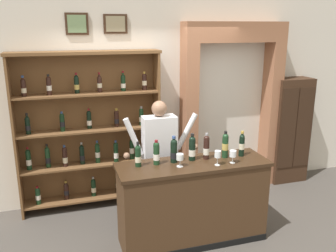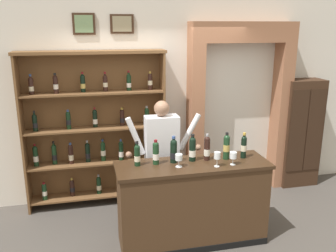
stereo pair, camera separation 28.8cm
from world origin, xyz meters
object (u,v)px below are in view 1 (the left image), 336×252
(shopkeeper, at_px, (160,149))
(wine_shelf, at_px, (89,128))
(wine_glass_spare, at_px, (233,154))
(side_cabinet, at_px, (289,130))
(tasting_counter, at_px, (193,202))
(tasting_bottle_riserva, at_px, (242,144))
(tasting_bottle_rosso, at_px, (192,148))
(tasting_bottle_vin_santo, at_px, (225,145))
(tasting_bottle_super_tuscan, at_px, (174,151))
(tasting_bottle_prosecco, at_px, (138,156))
(tasting_bottle_grappa, at_px, (156,153))
(wine_glass_center, at_px, (180,158))
(tasting_bottle_bianco, at_px, (206,147))
(wine_glass_left, at_px, (218,155))

(shopkeeper, bearing_deg, wine_shelf, 138.17)
(wine_glass_spare, bearing_deg, side_cabinet, 38.50)
(shopkeeper, xyz_separation_m, wine_glass_spare, (0.67, -0.69, 0.10))
(tasting_counter, distance_m, tasting_bottle_riserva, 0.91)
(side_cabinet, distance_m, tasting_bottle_rosso, 2.43)
(side_cabinet, relative_size, tasting_bottle_vin_santo, 5.27)
(wine_shelf, height_order, shopkeeper, wine_shelf)
(tasting_bottle_super_tuscan, bearing_deg, wine_glass_spare, -19.00)
(tasting_counter, relative_size, shopkeeper, 1.09)
(wine_glass_spare, bearing_deg, tasting_bottle_prosecco, 168.60)
(tasting_bottle_grappa, relative_size, wine_glass_center, 1.93)
(side_cabinet, xyz_separation_m, tasting_bottle_vin_santo, (-1.72, -1.17, 0.29))
(tasting_bottle_bianco, relative_size, tasting_bottle_vin_santo, 0.97)
(shopkeeper, bearing_deg, tasting_bottle_super_tuscan, -85.57)
(side_cabinet, distance_m, tasting_counter, 2.50)
(tasting_counter, relative_size, wine_glass_center, 11.87)
(tasting_bottle_vin_santo, height_order, tasting_bottle_riserva, tasting_bottle_vin_santo)
(shopkeeper, distance_m, tasting_bottle_vin_santo, 0.85)
(tasting_bottle_prosecco, distance_m, tasting_bottle_vin_santo, 1.05)
(wine_glass_spare, bearing_deg, tasting_bottle_vin_santo, 91.51)
(tasting_bottle_bianco, distance_m, wine_glass_spare, 0.32)
(side_cabinet, distance_m, tasting_bottle_prosecco, 3.02)
(side_cabinet, distance_m, tasting_bottle_grappa, 2.82)
(wine_shelf, bearing_deg, tasting_bottle_grappa, -62.14)
(tasting_bottle_super_tuscan, height_order, tasting_bottle_vin_santo, tasting_bottle_vin_santo)
(wine_shelf, distance_m, wine_glass_center, 1.60)
(tasting_bottle_rosso, distance_m, wine_glass_center, 0.26)
(tasting_counter, distance_m, tasting_bottle_grappa, 0.76)
(tasting_bottle_grappa, xyz_separation_m, tasting_bottle_rosso, (0.43, 0.01, 0.01))
(tasting_bottle_prosecco, xyz_separation_m, wine_glass_left, (0.86, -0.23, -0.00))
(wine_glass_left, xyz_separation_m, wine_glass_spare, (0.20, 0.01, -0.02))
(shopkeeper, distance_m, tasting_bottle_rosso, 0.56)
(side_cabinet, distance_m, shopkeeper, 2.49)
(tasting_bottle_super_tuscan, xyz_separation_m, tasting_bottle_riserva, (0.85, -0.04, 0.00))
(tasting_bottle_riserva, relative_size, wine_glass_center, 2.08)
(tasting_bottle_bianco, xyz_separation_m, tasting_bottle_vin_santo, (0.23, -0.02, 0.01))
(tasting_bottle_rosso, bearing_deg, tasting_bottle_prosecco, -179.07)
(side_cabinet, height_order, tasting_bottle_rosso, side_cabinet)
(tasting_bottle_vin_santo, bearing_deg, tasting_bottle_prosecco, 178.94)
(wine_shelf, bearing_deg, shopkeeper, -41.83)
(wine_glass_left, relative_size, wine_glass_spare, 1.14)
(wine_glass_left, bearing_deg, wine_glass_spare, 3.97)
(tasting_bottle_grappa, bearing_deg, tasting_bottle_riserva, -1.76)
(wine_shelf, relative_size, wine_glass_spare, 14.67)
(tasting_bottle_prosecco, bearing_deg, tasting_bottle_bianco, -0.18)
(tasting_bottle_grappa, relative_size, wine_glass_left, 1.69)
(tasting_bottle_grappa, bearing_deg, tasting_bottle_super_tuscan, 1.33)
(tasting_bottle_prosecco, distance_m, wine_glass_left, 0.89)
(wine_shelf, xyz_separation_m, tasting_counter, (1.05, -1.28, -0.65))
(tasting_bottle_bianco, height_order, tasting_bottle_riserva, tasting_bottle_bianco)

